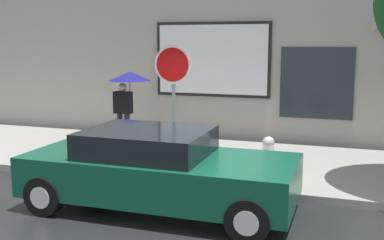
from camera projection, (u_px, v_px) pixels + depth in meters
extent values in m
plane|color=black|center=(186.00, 211.00, 7.76)|extent=(60.00, 60.00, 0.00)
cube|color=gray|center=(231.00, 163.00, 10.55)|extent=(20.00, 4.00, 0.15)
cube|color=#9E998E|center=(256.00, 11.00, 12.32)|extent=(20.00, 0.40, 7.00)
cube|color=black|center=(212.00, 60.00, 12.66)|extent=(3.14, 0.06, 1.99)
cube|color=silver|center=(212.00, 60.00, 12.63)|extent=(2.98, 0.03, 1.83)
cube|color=#262B33|center=(316.00, 83.00, 11.90)|extent=(1.80, 0.04, 1.80)
cone|color=#99999E|center=(380.00, 26.00, 11.11)|extent=(0.22, 0.24, 0.24)
cube|color=#0F4C38|center=(160.00, 175.00, 7.77)|extent=(4.39, 1.84, 0.65)
cube|color=black|center=(147.00, 142.00, 7.75)|extent=(1.98, 1.62, 0.41)
cylinder|color=black|center=(269.00, 185.00, 8.08)|extent=(0.64, 0.22, 0.64)
cylinder|color=silver|center=(269.00, 185.00, 8.08)|extent=(0.35, 0.24, 0.35)
cylinder|color=black|center=(248.00, 221.00, 6.50)|extent=(0.64, 0.22, 0.64)
cylinder|color=silver|center=(248.00, 221.00, 6.50)|extent=(0.35, 0.24, 0.35)
cylinder|color=black|center=(98.00, 169.00, 9.12)|extent=(0.64, 0.22, 0.64)
cylinder|color=silver|center=(98.00, 169.00, 9.12)|extent=(0.35, 0.24, 0.35)
cylinder|color=black|center=(44.00, 196.00, 7.54)|extent=(0.64, 0.22, 0.64)
cylinder|color=silver|center=(44.00, 196.00, 7.54)|extent=(0.35, 0.24, 0.35)
cylinder|color=white|center=(268.00, 159.00, 9.28)|extent=(0.22, 0.22, 0.65)
sphere|color=#BBBBB7|center=(269.00, 142.00, 9.22)|extent=(0.23, 0.23, 0.23)
cylinder|color=#BBBBB7|center=(267.00, 159.00, 9.12)|extent=(0.09, 0.12, 0.09)
cylinder|color=#BBBBB7|center=(269.00, 155.00, 9.42)|extent=(0.09, 0.12, 0.09)
cylinder|color=white|center=(268.00, 173.00, 9.33)|extent=(0.30, 0.30, 0.06)
cylinder|color=black|center=(120.00, 128.00, 12.15)|extent=(0.14, 0.14, 0.78)
cylinder|color=black|center=(127.00, 129.00, 12.09)|extent=(0.14, 0.14, 0.78)
cube|color=black|center=(123.00, 102.00, 12.01)|extent=(0.46, 0.22, 0.55)
sphere|color=tan|center=(123.00, 87.00, 11.95)|extent=(0.21, 0.21, 0.21)
cylinder|color=#4C4C51|center=(130.00, 93.00, 11.90)|extent=(0.02, 0.02, 0.90)
cone|color=navy|center=(130.00, 76.00, 11.83)|extent=(1.07, 1.07, 0.22)
cylinder|color=gray|center=(174.00, 110.00, 9.39)|extent=(0.07, 0.07, 2.50)
cylinder|color=white|center=(173.00, 65.00, 9.21)|extent=(0.76, 0.02, 0.76)
cylinder|color=red|center=(172.00, 65.00, 9.19)|extent=(0.66, 0.02, 0.66)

